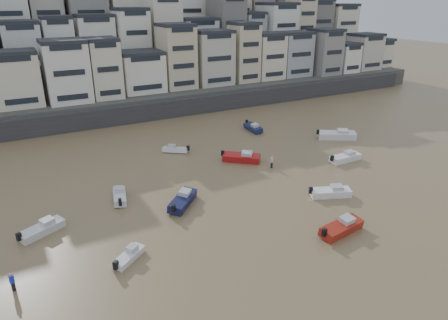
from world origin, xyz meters
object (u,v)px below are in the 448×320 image
boat_e (241,156)px  boat_k (42,228)px  person_pink (272,162)px  boat_c (183,199)px  boat_h (175,149)px  boat_a (342,226)px  boat_g (337,134)px  boat_i (253,127)px  boat_f (119,195)px  boat_d (346,156)px  boat_j (129,255)px  boat_b (331,191)px  person_blue (12,282)px

boat_e → boat_k: 28.98m
boat_k → person_pink: 30.86m
boat_c → boat_h: size_ratio=1.33×
boat_a → boat_g: boat_g is taller
boat_a → boat_h: bearing=93.7°
boat_c → boat_g: 33.99m
boat_h → boat_i: bearing=-131.3°
boat_f → person_pink: (21.74, -0.65, 0.21)m
boat_d → boat_k: 41.80m
boat_j → boat_i: bearing=4.2°
boat_d → boat_f: 33.05m
boat_a → boat_e: bearing=79.5°
boat_d → boat_k: size_ratio=1.10×
boat_a → boat_f: bearing=127.0°
boat_c → boat_j: 11.32m
boat_b → boat_f: 25.60m
boat_e → boat_f: 19.44m
boat_c → boat_i: bearing=-3.8°
boat_h → boat_c: bearing=107.5°
boat_a → boat_h: size_ratio=1.32×
boat_a → boat_g: 30.65m
person_blue → person_pink: 35.53m
boat_d → boat_h: bearing=143.1°
boat_b → boat_h: boat_b is taller
boat_i → boat_k: (-37.66, -18.81, -0.03)m
boat_c → boat_e: 15.42m
boat_i → person_pink: size_ratio=3.06×
boat_b → boat_g: (15.96, 15.82, 0.21)m
boat_d → person_pink: bearing=163.8°
boat_f → boat_g: bearing=-71.2°
boat_d → boat_j: bearing=-166.6°
boat_c → boat_f: (-6.14, 4.88, -0.14)m
boat_g → boat_j: bearing=-126.8°
boat_j → boat_b: bearing=-35.4°
person_blue → boat_d: bearing=10.0°
boat_c → person_pink: bearing=-30.3°
boat_b → boat_a: bearing=-102.4°
boat_h → boat_k: (-20.99, -15.35, 0.10)m
boat_a → boat_f: boat_a is taller
boat_f → boat_g: 39.10m
boat_c → boat_d: boat_c is taller
boat_j → boat_e: bearing=-1.2°
boat_d → boat_k: (-41.80, 0.24, -0.07)m
person_blue → person_pink: (33.74, 11.14, 0.00)m
boat_d → boat_g: bearing=53.6°
boat_d → boat_j: 36.24m
boat_f → boat_d: bearing=-84.2°
boat_g → boat_h: 27.85m
boat_d → boat_j: boat_d is taller
boat_a → boat_e: size_ratio=0.95×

